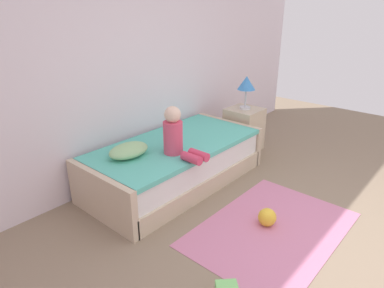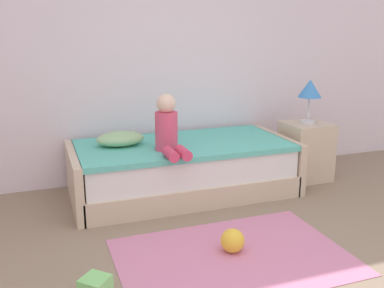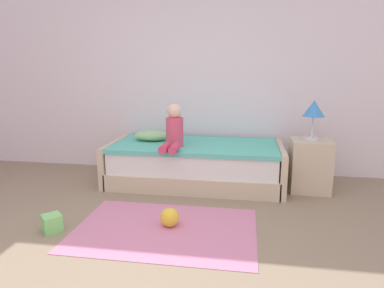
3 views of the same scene
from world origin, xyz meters
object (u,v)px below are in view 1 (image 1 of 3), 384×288
bed (176,163)px  pillow (129,150)px  child_figure (176,135)px  table_lamp (246,85)px  nightstand (244,129)px  toy_ball (267,217)px

bed → pillow: (-0.58, 0.10, 0.32)m
bed → child_figure: (-0.22, -0.23, 0.46)m
pillow → table_lamp: bearing=-4.2°
bed → child_figure: size_ratio=4.14×
nightstand → pillow: bearing=175.8°
nightstand → bed: bearing=178.3°
bed → table_lamp: (1.35, -0.04, 0.69)m
nightstand → table_lamp: size_ratio=1.33×
child_figure → toy_ball: (0.17, -1.00, -0.62)m
toy_ball → child_figure: bearing=99.5°
table_lamp → toy_ball: bearing=-139.6°
table_lamp → pillow: (-1.93, 0.14, -0.37)m
pillow → toy_ball: 1.51m
child_figure → pillow: bearing=137.8°
child_figure → pillow: child_figure is taller
child_figure → nightstand: bearing=6.9°
table_lamp → nightstand: bearing=-135.0°
table_lamp → child_figure: table_lamp is taller
bed → nightstand: 1.35m
bed → nightstand: bearing=-1.7°
pillow → toy_ball: bearing=-68.3°
bed → toy_ball: bearing=-92.2°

